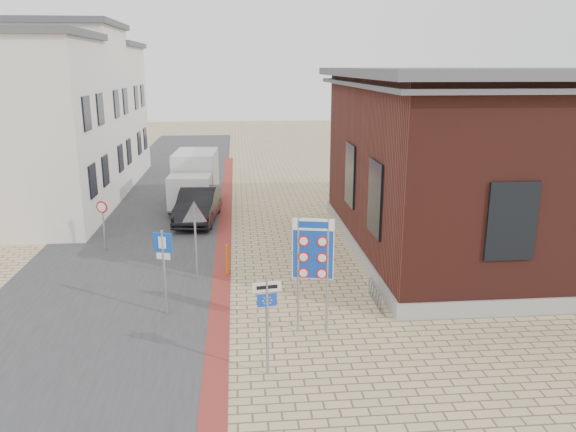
{
  "coord_description": "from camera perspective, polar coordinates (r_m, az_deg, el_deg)",
  "views": [
    {
      "loc": [
        -1.39,
        -13.06,
        6.88
      ],
      "look_at": [
        0.2,
        4.32,
        2.2
      ],
      "focal_mm": 35.0,
      "sensor_mm": 36.0,
      "label": 1
    }
  ],
  "objects": [
    {
      "name": "bollard",
      "position": [
        19.14,
        -6.19,
        -4.44
      ],
      "size": [
        0.12,
        0.12,
        1.06
      ],
      "primitive_type": "cylinder",
      "rotation": [
        0.0,
        0.0,
        -0.32
      ],
      "color": "#E45E0C",
      "rests_on": "ground"
    },
    {
      "name": "bike_rack",
      "position": [
        17.11,
        8.92,
        -7.92
      ],
      "size": [
        0.08,
        1.8,
        0.6
      ],
      "color": "slate",
      "rests_on": "ground"
    },
    {
      "name": "sedan",
      "position": [
        25.83,
        -9.11,
        1.13
      ],
      "size": [
        2.07,
        4.78,
        1.53
      ],
      "primitive_type": "imported",
      "rotation": [
        0.0,
        0.0,
        -0.1
      ],
      "color": "black",
      "rests_on": "ground"
    },
    {
      "name": "speed_sign",
      "position": [
        22.37,
        -18.27,
        -0.25
      ],
      "size": [
        0.45,
        0.18,
        1.97
      ],
      "rotation": [
        0.0,
        0.0,
        -0.34
      ],
      "color": "gray",
      "rests_on": "ground"
    },
    {
      "name": "townhouse_mid",
      "position": [
        32.59,
        -22.72,
        9.81
      ],
      "size": [
        7.4,
        6.4,
        9.1
      ],
      "color": "white",
      "rests_on": "ground"
    },
    {
      "name": "box_truck",
      "position": [
        28.66,
        -9.47,
        3.73
      ],
      "size": [
        2.38,
        5.18,
        2.66
      ],
      "rotation": [
        0.0,
        0.0,
        -0.05
      ],
      "color": "slate",
      "rests_on": "ground"
    },
    {
      "name": "townhouse_far",
      "position": [
        38.38,
        -20.05,
        10.07
      ],
      "size": [
        7.4,
        6.4,
        8.3
      ],
      "color": "white",
      "rests_on": "ground"
    },
    {
      "name": "brick_building",
      "position": [
        22.84,
        21.97,
        5.38
      ],
      "size": [
        13.0,
        13.0,
        6.8
      ],
      "color": "gray",
      "rests_on": "ground"
    },
    {
      "name": "townhouse_near",
      "position": [
        26.97,
        -26.33,
        7.71
      ],
      "size": [
        7.4,
        6.4,
        8.3
      ],
      "color": "white",
      "rests_on": "ground"
    },
    {
      "name": "parking_sign",
      "position": [
        16.06,
        -12.54,
        -4.16
      ],
      "size": [
        0.53,
        0.22,
        2.5
      ],
      "rotation": [
        0.0,
        0.0,
        -0.33
      ],
      "color": "gray",
      "rests_on": "ground"
    },
    {
      "name": "yield_sign",
      "position": [
        18.39,
        -9.45,
        -0.52
      ],
      "size": [
        0.93,
        0.08,
        2.63
      ],
      "rotation": [
        0.0,
        0.0,
        -0.03
      ],
      "color": "gray",
      "rests_on": "ground"
    },
    {
      "name": "curb_strip",
      "position": [
        24.06,
        -6.48,
        -1.66
      ],
      "size": [
        0.6,
        40.0,
        0.02
      ],
      "primitive_type": "cube",
      "color": "maroon",
      "rests_on": "ground"
    },
    {
      "name": "essen_sign",
      "position": [
        12.72,
        -2.14,
        -9.53
      ],
      "size": [
        0.65,
        0.14,
        2.42
      ],
      "rotation": [
        0.0,
        0.0,
        0.15
      ],
      "color": "gray",
      "rests_on": "ground"
    },
    {
      "name": "border_sign",
      "position": [
        14.44,
        2.56,
        -3.58
      ],
      "size": [
        1.06,
        0.27,
        3.15
      ],
      "rotation": [
        0.0,
        0.0,
        -0.22
      ],
      "color": "gray",
      "rests_on": "ground"
    },
    {
      "name": "road_strip",
      "position": [
        29.18,
        -13.19,
        0.99
      ],
      "size": [
        7.0,
        60.0,
        0.02
      ],
      "primitive_type": "cube",
      "color": "#38383A",
      "rests_on": "ground"
    },
    {
      "name": "ground",
      "position": [
        14.82,
        0.76,
        -12.64
      ],
      "size": [
        120.0,
        120.0,
        0.0
      ],
      "primitive_type": "plane",
      "color": "tan",
      "rests_on": "ground"
    }
  ]
}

